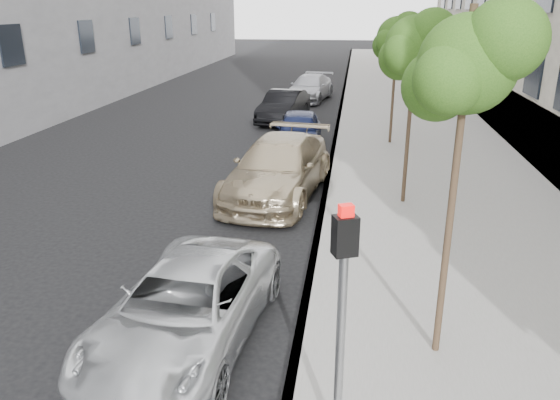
% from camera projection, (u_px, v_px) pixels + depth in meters
% --- Properties ---
extents(sidewalk, '(6.40, 72.00, 0.14)m').
position_uv_depth(sidewalk, '(401.00, 102.00, 28.89)').
color(sidewalk, gray).
rests_on(sidewalk, ground).
extents(curb, '(0.15, 72.00, 0.14)m').
position_uv_depth(curb, '(342.00, 101.00, 29.29)').
color(curb, '#9E9B93').
rests_on(curb, ground).
extents(tree_near, '(1.60, 1.40, 4.88)m').
position_uv_depth(tree_near, '(470.00, 65.00, 6.64)').
color(tree_near, '#38281C').
rests_on(tree_near, sidewalk).
extents(tree_mid, '(1.75, 1.55, 4.73)m').
position_uv_depth(tree_mid, '(416.00, 46.00, 12.78)').
color(tree_mid, '#38281C').
rests_on(tree_mid, sidewalk).
extents(tree_far, '(1.74, 1.54, 4.59)m').
position_uv_depth(tree_far, '(398.00, 37.00, 18.89)').
color(tree_far, '#38281C').
rests_on(tree_far, sidewalk).
extents(signal_pole, '(0.29, 0.26, 2.92)m').
position_uv_depth(signal_pole, '(342.00, 302.00, 5.71)').
color(signal_pole, '#939699').
rests_on(signal_pole, sidewalk).
extents(minivan, '(2.49, 4.64, 1.24)m').
position_uv_depth(minivan, '(186.00, 307.00, 8.21)').
color(minivan, silver).
rests_on(minivan, ground).
extents(suv, '(2.83, 5.56, 1.55)m').
position_uv_depth(suv, '(279.00, 168.00, 14.68)').
color(suv, tan).
rests_on(suv, ground).
extents(sedan_blue, '(1.80, 4.03, 1.35)m').
position_uv_depth(sedan_blue, '(299.00, 130.00, 19.60)').
color(sedan_blue, '#101737').
rests_on(sedan_blue, ground).
extents(sedan_black, '(2.05, 4.31, 1.36)m').
position_uv_depth(sedan_black, '(284.00, 106.00, 24.12)').
color(sedan_black, black).
rests_on(sedan_black, ground).
extents(sedan_rear, '(2.63, 4.90, 1.35)m').
position_uv_depth(sedan_rear, '(310.00, 88.00, 29.62)').
color(sedan_rear, '#ACADB4').
rests_on(sedan_rear, ground).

